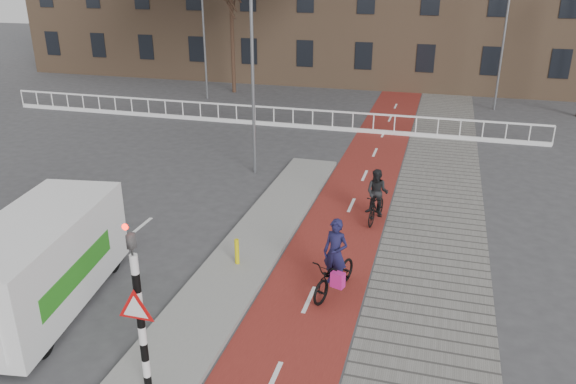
# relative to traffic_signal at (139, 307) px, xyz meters

# --- Properties ---
(ground) EXTENTS (120.00, 120.00, 0.00)m
(ground) POSITION_rel_traffic_signal_xyz_m (0.60, 2.02, -1.99)
(ground) COLOR #38383A
(ground) RESTS_ON ground
(bike_lane) EXTENTS (2.50, 60.00, 0.01)m
(bike_lane) POSITION_rel_traffic_signal_xyz_m (2.10, 12.02, -1.98)
(bike_lane) COLOR maroon
(bike_lane) RESTS_ON ground
(sidewalk) EXTENTS (3.00, 60.00, 0.01)m
(sidewalk) POSITION_rel_traffic_signal_xyz_m (4.90, 12.02, -1.98)
(sidewalk) COLOR slate
(sidewalk) RESTS_ON ground
(curb_island) EXTENTS (1.80, 16.00, 0.12)m
(curb_island) POSITION_rel_traffic_signal_xyz_m (-0.10, 6.02, -1.93)
(curb_island) COLOR gray
(curb_island) RESTS_ON ground
(traffic_signal) EXTENTS (0.80, 0.80, 3.68)m
(traffic_signal) POSITION_rel_traffic_signal_xyz_m (0.00, 0.00, 0.00)
(traffic_signal) COLOR black
(traffic_signal) RESTS_ON curb_island
(bollard) EXTENTS (0.12, 0.12, 0.71)m
(bollard) POSITION_rel_traffic_signal_xyz_m (-0.12, 5.04, -1.52)
(bollard) COLOR #CEBF0B
(bollard) RESTS_ON curb_island
(cyclist_near) EXTENTS (1.21, 2.00, 1.97)m
(cyclist_near) POSITION_rel_traffic_signal_xyz_m (2.62, 4.48, -1.32)
(cyclist_near) COLOR black
(cyclist_near) RESTS_ON bike_lane
(cyclist_far) EXTENTS (0.80, 1.62, 1.72)m
(cyclist_far) POSITION_rel_traffic_signal_xyz_m (3.05, 8.96, -1.27)
(cyclist_far) COLOR black
(cyclist_far) RESTS_ON bike_lane
(van) EXTENTS (2.83, 5.40, 2.21)m
(van) POSITION_rel_traffic_signal_xyz_m (-3.85, 2.08, -0.82)
(van) COLOR silver
(van) RESTS_ON ground
(railing) EXTENTS (28.00, 0.10, 0.99)m
(railing) POSITION_rel_traffic_signal_xyz_m (-4.40, 19.02, -1.68)
(railing) COLOR silver
(railing) RESTS_ON ground
(tree_mid) EXTENTS (0.24, 0.24, 7.05)m
(tree_mid) POSITION_rel_traffic_signal_xyz_m (-8.26, 26.17, 1.53)
(tree_mid) COLOR black
(tree_mid) RESTS_ON ground
(streetlight_near) EXTENTS (0.12, 0.12, 8.83)m
(streetlight_near) POSITION_rel_traffic_signal_xyz_m (-2.08, 12.21, 2.43)
(streetlight_near) COLOR slate
(streetlight_near) RESTS_ON ground
(streetlight_left) EXTENTS (0.12, 0.12, 8.86)m
(streetlight_left) POSITION_rel_traffic_signal_xyz_m (-9.16, 23.97, 2.44)
(streetlight_left) COLOR slate
(streetlight_left) RESTS_ON ground
(streetlight_right) EXTENTS (0.12, 0.12, 7.48)m
(streetlight_right) POSITION_rel_traffic_signal_xyz_m (7.51, 25.72, 1.75)
(streetlight_right) COLOR slate
(streetlight_right) RESTS_ON ground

